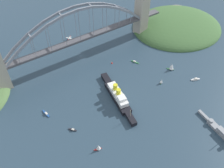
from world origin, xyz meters
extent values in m
plane|color=#283D4C|center=(0.00, 0.00, 0.00)|extent=(1400.00, 1400.00, 0.00)
cube|color=#ADA38E|center=(-107.66, 0.00, 30.82)|extent=(15.20, 17.15, 61.63)
cube|color=#47474C|center=(0.00, 0.00, 28.41)|extent=(200.11, 11.37, 2.40)
cube|color=#47474C|center=(-127.26, 0.00, 28.41)|extent=(24.00, 11.37, 2.40)
cube|color=gray|center=(-93.47, -5.12, 36.57)|extent=(22.75, 1.80, 18.84)
cube|color=gray|center=(-72.70, -5.12, 51.09)|extent=(22.44, 1.80, 15.43)
cube|color=gray|center=(-51.93, -5.12, 61.97)|extent=(22.05, 1.80, 12.00)
cube|color=gray|center=(-31.16, -5.12, 69.23)|extent=(21.58, 1.80, 8.54)
cube|color=gray|center=(-10.39, -5.12, 72.86)|extent=(21.05, 1.80, 5.00)
cube|color=gray|center=(10.39, -5.12, 72.86)|extent=(21.05, 1.80, 5.00)
cube|color=gray|center=(31.16, -5.12, 69.23)|extent=(21.58, 1.80, 8.54)
cube|color=gray|center=(51.93, -5.12, 61.97)|extent=(22.05, 1.80, 12.00)
cube|color=gray|center=(72.70, -5.12, 51.09)|extent=(22.44, 1.80, 15.43)
cube|color=gray|center=(93.47, -5.12, 36.57)|extent=(22.75, 1.80, 18.84)
cube|color=gray|center=(-93.47, 5.12, 36.57)|extent=(22.75, 1.80, 18.84)
cube|color=gray|center=(-72.70, 5.12, 51.09)|extent=(22.44, 1.80, 15.43)
cube|color=gray|center=(-51.93, 5.12, 61.97)|extent=(22.05, 1.80, 12.00)
cube|color=gray|center=(-31.16, 5.12, 69.23)|extent=(21.58, 1.80, 8.54)
cube|color=gray|center=(-10.39, 5.12, 72.86)|extent=(21.05, 1.80, 5.00)
cube|color=gray|center=(10.39, 5.12, 72.86)|extent=(21.05, 1.80, 5.00)
cube|color=gray|center=(31.16, 5.12, 69.23)|extent=(21.58, 1.80, 8.54)
cube|color=gray|center=(51.93, 5.12, 61.97)|extent=(22.05, 1.80, 12.00)
cube|color=gray|center=(72.70, 5.12, 51.09)|extent=(22.44, 1.80, 15.43)
cube|color=gray|center=(93.47, 5.12, 36.57)|extent=(22.75, 1.80, 18.84)
cube|color=gray|center=(-103.86, 0.00, 28.41)|extent=(1.40, 10.23, 1.40)
cube|color=gray|center=(-62.31, 0.00, 57.44)|extent=(1.40, 10.23, 1.40)
cube|color=gray|center=(-20.77, 0.00, 71.95)|extent=(1.40, 10.23, 1.40)
cube|color=gray|center=(20.77, 0.00, 71.95)|extent=(1.40, 10.23, 1.40)
cube|color=gray|center=(62.31, 0.00, 57.44)|extent=(1.40, 10.23, 1.40)
cube|color=gray|center=(103.86, 0.00, 28.41)|extent=(1.40, 10.23, 1.40)
cylinder|color=gray|center=(-83.09, -5.12, 37.17)|extent=(0.56, 0.56, 15.13)
cylinder|color=gray|center=(-83.09, 5.12, 37.17)|extent=(0.56, 0.56, 15.13)
cylinder|color=gray|center=(-62.31, -5.12, 43.52)|extent=(0.56, 0.56, 27.83)
cylinder|color=gray|center=(-62.31, 5.12, 43.52)|extent=(0.56, 0.56, 27.83)
cylinder|color=gray|center=(-41.54, -5.12, 48.06)|extent=(0.56, 0.56, 36.90)
cylinder|color=gray|center=(-41.54, 5.12, 48.06)|extent=(0.56, 0.56, 36.90)
cylinder|color=gray|center=(-20.77, -5.12, 50.78)|extent=(0.56, 0.56, 42.34)
cylinder|color=gray|center=(-20.77, 5.12, 50.78)|extent=(0.56, 0.56, 42.34)
cylinder|color=gray|center=(0.00, -5.12, 51.69)|extent=(0.56, 0.56, 44.15)
cylinder|color=gray|center=(0.00, 5.12, 51.69)|extent=(0.56, 0.56, 44.15)
cylinder|color=gray|center=(20.77, -5.12, 50.78)|extent=(0.56, 0.56, 42.34)
cylinder|color=gray|center=(20.77, 5.12, 50.78)|extent=(0.56, 0.56, 42.34)
cylinder|color=gray|center=(41.54, -5.12, 48.06)|extent=(0.56, 0.56, 36.90)
cylinder|color=gray|center=(41.54, 5.12, 48.06)|extent=(0.56, 0.56, 36.90)
cylinder|color=gray|center=(62.31, -5.12, 43.52)|extent=(0.56, 0.56, 27.83)
cylinder|color=gray|center=(62.31, 5.12, 43.52)|extent=(0.56, 0.56, 27.83)
cylinder|color=gray|center=(83.09, -5.12, 37.17)|extent=(0.56, 0.56, 15.13)
cylinder|color=gray|center=(83.09, 5.12, 37.17)|extent=(0.56, 0.56, 15.13)
ellipsoid|color=#3D6033|center=(-169.70, 20.16, 0.00)|extent=(150.17, 137.43, 28.53)
ellipsoid|color=#756B5B|center=(-203.49, -17.63, 0.00)|extent=(52.56, 41.23, 15.69)
cube|color=black|center=(4.03, 96.38, 2.52)|extent=(21.32, 53.68, 5.05)
cube|color=black|center=(10.49, 130.71, 2.52)|extent=(9.63, 18.37, 5.05)
cube|color=black|center=(-2.43, 62.05, 2.52)|extent=(10.91, 18.61, 5.05)
cube|color=white|center=(4.03, 96.38, 7.67)|extent=(17.16, 40.48, 5.25)
cube|color=white|center=(6.03, 107.00, 11.89)|extent=(10.32, 10.14, 3.20)
cylinder|color=yellow|center=(4.39, 98.31, 13.77)|extent=(5.33, 5.33, 6.95)
cylinder|color=yellow|center=(2.76, 89.62, 13.77)|extent=(5.33, 5.33, 6.95)
cylinder|color=tan|center=(10.09, 128.56, 10.05)|extent=(0.50, 0.50, 10.00)
cube|color=gray|center=(-59.66, 172.47, 1.50)|extent=(4.84, 16.42, 3.00)
cylinder|color=gray|center=(-58.62, 182.53, 4.10)|extent=(4.98, 4.98, 2.20)
cylinder|color=#B7B7B2|center=(-6.59, -45.44, 0.45)|extent=(4.76, 3.62, 0.90)
cylinder|color=#B7B7B2|center=(-4.95, -47.86, 0.45)|extent=(4.76, 3.62, 0.90)
cylinder|color=maroon|center=(-6.59, -45.44, 1.45)|extent=(0.14, 0.14, 1.10)
cylinder|color=maroon|center=(-4.95, -47.86, 1.45)|extent=(0.14, 0.14, 1.10)
ellipsoid|color=silver|center=(-5.77, -46.65, 2.74)|extent=(7.66, 5.85, 1.50)
cylinder|color=maroon|center=(-2.70, -44.57, 2.74)|extent=(1.46, 1.62, 1.42)
cube|color=silver|center=(-4.92, -46.07, 3.38)|extent=(6.80, 8.93, 0.20)
cube|color=silver|center=(-8.77, -48.68, 2.89)|extent=(2.96, 3.65, 0.12)
cube|color=maroon|center=(-8.77, -48.68, 4.24)|extent=(0.98, 0.72, 1.50)
cube|color=#B2231E|center=(59.78, 140.88, 0.39)|extent=(4.92, 3.01, 0.79)
cube|color=#B2231E|center=(62.72, 139.97, 0.39)|extent=(1.70, 1.20, 0.79)
cube|color=#B2231E|center=(56.84, 141.80, 0.39)|extent=(1.75, 1.34, 0.79)
cylinder|color=tan|center=(60.15, 140.77, 4.23)|extent=(0.16, 0.16, 6.88)
cone|color=white|center=(58.86, 141.17, 3.88)|extent=(5.30, 5.30, 5.50)
cube|color=silver|center=(-97.41, 126.02, 0.65)|extent=(7.57, 5.40, 1.30)
cube|color=silver|center=(-93.12, 124.20, 0.65)|extent=(2.77, 2.38, 1.30)
cube|color=silver|center=(-101.70, 127.83, 0.65)|extent=(2.89, 2.67, 1.30)
cube|color=beige|center=(-98.21, 126.36, 1.99)|extent=(4.12, 3.50, 1.39)
cube|color=#2D6B3D|center=(-57.41, 105.48, 0.48)|extent=(3.84, 3.28, 0.97)
cube|color=#2D6B3D|center=(-59.44, 104.04, 0.48)|extent=(1.37, 1.23, 0.97)
cube|color=#2D6B3D|center=(-55.38, 106.92, 0.48)|extent=(1.45, 1.33, 0.97)
cylinder|color=tan|center=(-57.67, 105.30, 3.73)|extent=(0.16, 0.16, 5.53)
cone|color=white|center=(-56.78, 105.93, 3.46)|extent=(4.77, 4.77, 4.43)
cube|color=#234C8C|center=(83.90, 69.83, 0.59)|extent=(3.70, 7.97, 1.17)
cube|color=#234C8C|center=(84.70, 64.78, 0.59)|extent=(1.77, 2.74, 1.17)
cube|color=#234C8C|center=(83.11, 74.88, 0.59)|extent=(2.05, 2.79, 1.17)
cube|color=beige|center=(83.76, 70.78, 1.79)|extent=(2.60, 4.10, 1.23)
cube|color=#2D6B3D|center=(-55.57, 54.43, 0.40)|extent=(4.94, 7.79, 0.81)
cube|color=#2D6B3D|center=(-57.43, 59.05, 0.40)|extent=(2.11, 2.78, 0.81)
cube|color=#2D6B3D|center=(-53.70, 49.82, 0.40)|extent=(2.35, 2.88, 0.81)
cube|color=beige|center=(-55.22, 53.57, 1.38)|extent=(3.12, 4.15, 1.15)
cube|color=#2D6B3D|center=(-85.50, 92.73, 0.39)|extent=(5.54, 6.28, 0.77)
cube|color=#2D6B3D|center=(-83.02, 89.46, 0.39)|extent=(2.06, 2.26, 0.77)
cube|color=#2D6B3D|center=(-87.97, 95.99, 0.39)|extent=(2.23, 2.38, 0.77)
cylinder|color=tan|center=(-85.19, 92.32, 5.70)|extent=(0.16, 0.16, 9.85)
cone|color=white|center=(-86.27, 93.74, 5.21)|extent=(7.89, 7.89, 7.88)
cube|color=black|center=(69.62, 106.06, 0.51)|extent=(5.11, 5.65, 1.01)
cube|color=black|center=(71.94, 103.17, 0.51)|extent=(2.06, 2.17, 1.01)
cube|color=black|center=(67.31, 108.96, 0.51)|extent=(2.23, 2.31, 1.01)
cube|color=beige|center=(69.19, 106.61, 1.56)|extent=(3.04, 3.21, 1.10)
cone|color=red|center=(-27.88, 37.88, 1.10)|extent=(2.20, 2.20, 2.20)
sphere|color=#F2E566|center=(-27.88, 37.88, 2.50)|extent=(0.50, 0.50, 0.50)
camera|label=1|loc=(121.80, 256.79, 218.90)|focal=39.73mm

